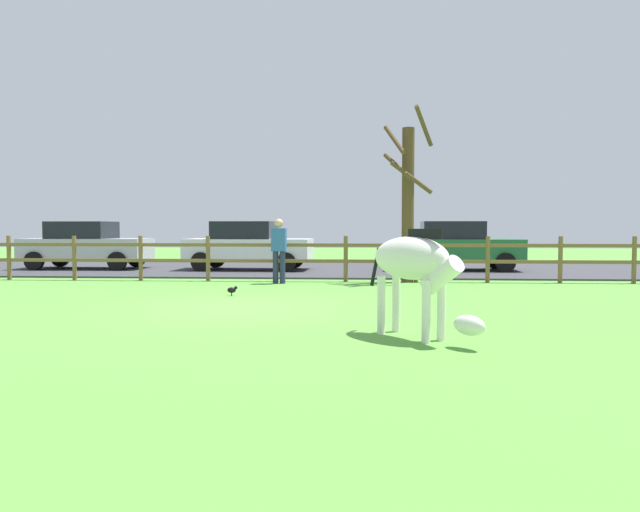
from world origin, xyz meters
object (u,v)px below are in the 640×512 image
(parked_car_white, at_px, (248,245))
(parked_car_silver, at_px, (86,245))
(bare_tree, at_px, (408,199))
(zebra, at_px, (416,267))
(parked_car_green, at_px, (456,245))
(crow_on_grass, at_px, (232,290))
(visitor_near_fence, at_px, (279,248))

(parked_car_white, xyz_separation_m, parked_car_silver, (-5.46, 0.14, 0.00))
(bare_tree, height_order, parked_car_silver, bare_tree)
(zebra, bearing_deg, parked_car_white, 110.84)
(parked_car_white, bearing_deg, parked_car_green, 2.21)
(bare_tree, bearing_deg, crow_on_grass, -139.78)
(parked_car_white, relative_size, visitor_near_fence, 2.48)
(bare_tree, distance_m, crow_on_grass, 5.48)
(zebra, relative_size, parked_car_white, 0.39)
(parked_car_silver, distance_m, visitor_near_fence, 8.18)
(visitor_near_fence, bearing_deg, zebra, -69.18)
(parked_car_white, xyz_separation_m, parked_car_green, (6.67, 0.26, 0.00))
(zebra, distance_m, parked_car_white, 12.06)
(bare_tree, bearing_deg, visitor_near_fence, -170.33)
(zebra, bearing_deg, bare_tree, 86.05)
(crow_on_grass, xyz_separation_m, visitor_near_fence, (0.61, 2.73, 0.78))
(parked_car_green, bearing_deg, parked_car_silver, -179.45)
(zebra, height_order, parked_car_silver, parked_car_silver)
(zebra, relative_size, parked_car_silver, 0.39)
(parked_car_silver, bearing_deg, bare_tree, -19.58)
(parked_car_silver, distance_m, parked_car_green, 12.13)
(parked_car_silver, height_order, visitor_near_fence, visitor_near_fence)
(bare_tree, height_order, visitor_near_fence, bare_tree)
(crow_on_grass, distance_m, parked_car_silver, 9.47)
(visitor_near_fence, bearing_deg, bare_tree, 9.67)
(parked_car_white, bearing_deg, crow_on_grass, -82.14)
(zebra, xyz_separation_m, visitor_near_fence, (-2.74, 7.20, -0.02))
(crow_on_grass, relative_size, parked_car_white, 0.05)
(parked_car_green, bearing_deg, bare_tree, -116.01)
(bare_tree, bearing_deg, zebra, -93.95)
(visitor_near_fence, bearing_deg, parked_car_silver, 148.98)
(parked_car_green, bearing_deg, zebra, -101.65)
(bare_tree, xyz_separation_m, parked_car_white, (-4.83, 3.52, -1.31))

